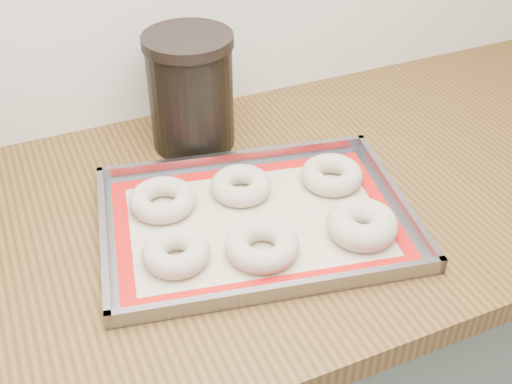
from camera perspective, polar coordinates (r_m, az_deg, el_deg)
name	(u,v)px	position (r m, az deg, el deg)	size (l,w,h in m)	color
countertop	(101,252)	(0.98, -13.62, -5.20)	(3.06, 0.68, 0.04)	brown
baking_tray	(256,220)	(0.97, 0.00, -2.51)	(0.51, 0.41, 0.03)	gray
baking_mat	(256,221)	(0.97, 0.00, -2.60)	(0.47, 0.36, 0.00)	#C6B793
bagel_front_left	(176,252)	(0.90, -7.12, -5.36)	(0.09, 0.09, 0.03)	#C2B297
bagel_front_mid	(262,245)	(0.90, 0.54, -4.74)	(0.11, 0.11, 0.03)	#C2B297
bagel_front_right	(362,224)	(0.95, 9.43, -2.86)	(0.10, 0.10, 0.04)	#C2B297
bagel_back_left	(162,200)	(1.00, -8.31, -0.70)	(0.10, 0.10, 0.03)	#C2B297
bagel_back_mid	(241,186)	(1.02, -1.35, 0.58)	(0.10, 0.10, 0.03)	#C2B297
bagel_back_right	(332,175)	(1.05, 6.75, 1.52)	(0.10, 0.10, 0.03)	#C2B297
canister_right	(191,91)	(1.11, -5.81, 8.92)	(0.15, 0.15, 0.20)	black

